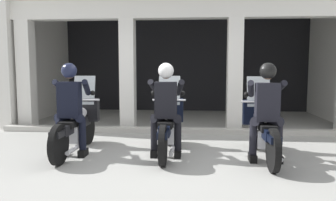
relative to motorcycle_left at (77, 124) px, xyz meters
The scene contains 9 objects.
ground_plane 3.50m from the motorcycle_left, 62.25° to the left, with size 80.00×80.00×0.00m, color #999993.
station_building 4.89m from the motorcycle_left, 68.02° to the left, with size 8.78×4.11×3.24m.
kerb_strip 2.53m from the motorcycle_left, 45.72° to the left, with size 8.28×0.24×0.12m, color #B7B5AD.
motorcycle_left is the anchor object (origin of this frame).
police_officer_left 0.52m from the motorcycle_left, 90.26° to the right, with size 0.63×0.61×1.58m.
motorcycle_center 1.62m from the motorcycle_left, ahead, with size 0.62×2.04×1.35m.
police_officer_center 1.68m from the motorcycle_left, ahead, with size 0.63×0.61×1.58m.
motorcycle_right 3.23m from the motorcycle_left, ahead, with size 0.62×2.04×1.35m.
police_officer_right 3.28m from the motorcycle_left, ahead, with size 0.63×0.61×1.58m.
Camera 1 is at (0.49, -5.77, 1.53)m, focal length 35.61 mm.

